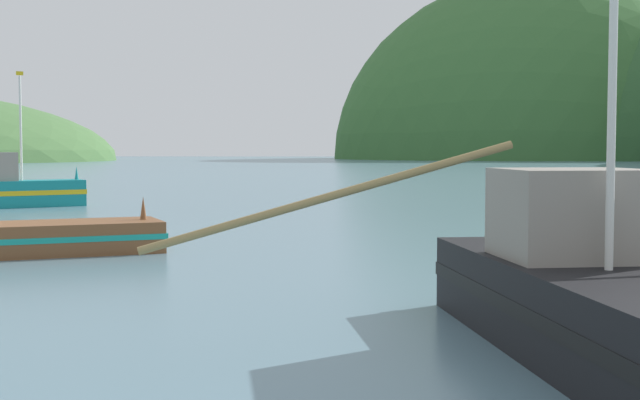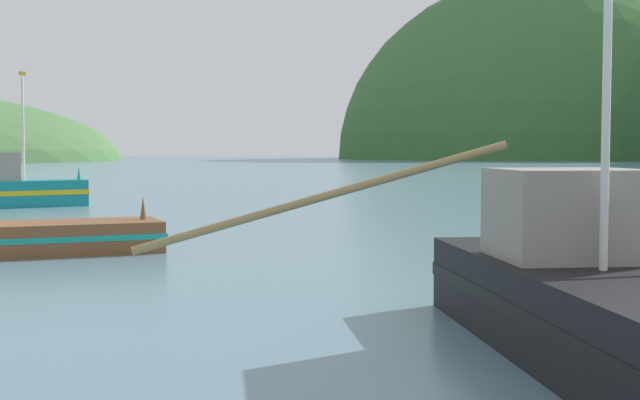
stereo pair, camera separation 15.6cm
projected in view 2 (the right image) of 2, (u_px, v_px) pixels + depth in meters
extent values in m
ellipsoid|color=#386633|center=(543.00, 159.00, 238.10)|extent=(110.86, 88.69, 98.88)
cube|color=black|center=(587.00, 310.00, 13.06)|extent=(4.10, 8.75, 1.33)
cube|color=black|center=(587.00, 305.00, 13.05)|extent=(4.14, 8.84, 0.24)
cube|color=gray|center=(567.00, 214.00, 13.76)|extent=(2.52, 2.41, 1.41)
cylinder|color=silver|center=(606.00, 126.00, 12.37)|extent=(0.12, 0.12, 4.10)
cylinder|color=#997F4C|center=(323.00, 197.00, 12.50)|extent=(5.31, 1.14, 1.60)
cone|color=brown|center=(143.00, 208.00, 26.38)|extent=(0.27, 0.27, 0.70)
cube|color=#147F84|center=(25.00, 194.00, 45.37)|extent=(6.02, 5.02, 1.37)
cube|color=gold|center=(25.00, 192.00, 45.37)|extent=(6.08, 5.07, 0.25)
cone|color=#147F84|center=(79.00, 173.00, 46.76)|extent=(0.28, 0.28, 0.70)
cube|color=gray|center=(3.00, 167.00, 44.73)|extent=(2.00, 1.97, 1.46)
cylinder|color=silver|center=(23.00, 128.00, 45.15)|extent=(0.12, 0.12, 5.37)
cube|color=gold|center=(22.00, 73.00, 44.99)|extent=(0.31, 0.23, 0.20)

